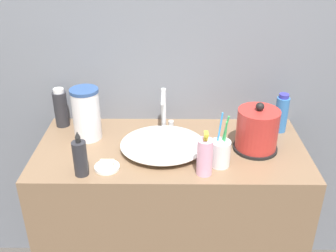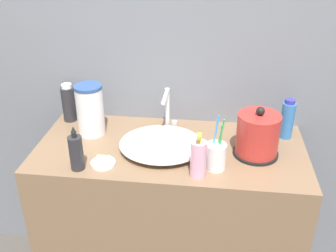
{
  "view_description": "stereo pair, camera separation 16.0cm",
  "coord_description": "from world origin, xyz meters",
  "px_view_note": "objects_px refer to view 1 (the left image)",
  "views": [
    {
      "loc": [
        0.0,
        -1.15,
        1.7
      ],
      "look_at": [
        -0.01,
        0.26,
        0.94
      ],
      "focal_mm": 42.0,
      "sensor_mm": 36.0,
      "label": 1
    },
    {
      "loc": [
        0.16,
        -1.14,
        1.7
      ],
      "look_at": [
        -0.01,
        0.26,
        0.94
      ],
      "focal_mm": 42.0,
      "sensor_mm": 36.0,
      "label": 2
    }
  ],
  "objects_px": {
    "faucet": "(164,108)",
    "toothbrush_cup": "(220,153)",
    "lotion_bottle": "(204,157)",
    "electric_kettle": "(256,131)",
    "mouthwash_bottle": "(281,113)",
    "shampoo_bottle": "(60,108)",
    "hand_cream_bottle": "(79,158)",
    "water_pitcher": "(86,114)"
  },
  "relations": [
    {
      "from": "toothbrush_cup",
      "to": "faucet",
      "type": "bearing_deg",
      "value": 128.37
    },
    {
      "from": "water_pitcher",
      "to": "mouthwash_bottle",
      "type": "bearing_deg",
      "value": 4.66
    },
    {
      "from": "lotion_bottle",
      "to": "mouthwash_bottle",
      "type": "distance_m",
      "value": 0.5
    },
    {
      "from": "faucet",
      "to": "shampoo_bottle",
      "type": "height_order",
      "value": "faucet"
    },
    {
      "from": "faucet",
      "to": "lotion_bottle",
      "type": "distance_m",
      "value": 0.37
    },
    {
      "from": "electric_kettle",
      "to": "water_pitcher",
      "type": "bearing_deg",
      "value": 172.51
    },
    {
      "from": "lotion_bottle",
      "to": "mouthwash_bottle",
      "type": "height_order",
      "value": "lotion_bottle"
    },
    {
      "from": "water_pitcher",
      "to": "faucet",
      "type": "bearing_deg",
      "value": 10.76
    },
    {
      "from": "shampoo_bottle",
      "to": "water_pitcher",
      "type": "relative_size",
      "value": 0.8
    },
    {
      "from": "electric_kettle",
      "to": "toothbrush_cup",
      "type": "height_order",
      "value": "toothbrush_cup"
    },
    {
      "from": "lotion_bottle",
      "to": "shampoo_bottle",
      "type": "xyz_separation_m",
      "value": [
        -0.62,
        0.38,
        0.01
      ]
    },
    {
      "from": "faucet",
      "to": "electric_kettle",
      "type": "height_order",
      "value": "electric_kettle"
    },
    {
      "from": "electric_kettle",
      "to": "water_pitcher",
      "type": "distance_m",
      "value": 0.72
    },
    {
      "from": "lotion_bottle",
      "to": "hand_cream_bottle",
      "type": "bearing_deg",
      "value": -178.9
    },
    {
      "from": "shampoo_bottle",
      "to": "hand_cream_bottle",
      "type": "xyz_separation_m",
      "value": [
        0.17,
        -0.39,
        -0.01
      ]
    },
    {
      "from": "toothbrush_cup",
      "to": "mouthwash_bottle",
      "type": "height_order",
      "value": "toothbrush_cup"
    },
    {
      "from": "lotion_bottle",
      "to": "shampoo_bottle",
      "type": "height_order",
      "value": "shampoo_bottle"
    },
    {
      "from": "lotion_bottle",
      "to": "electric_kettle",
      "type": "bearing_deg",
      "value": 38.34
    },
    {
      "from": "electric_kettle",
      "to": "water_pitcher",
      "type": "relative_size",
      "value": 0.93
    },
    {
      "from": "faucet",
      "to": "toothbrush_cup",
      "type": "relative_size",
      "value": 0.91
    },
    {
      "from": "shampoo_bottle",
      "to": "lotion_bottle",
      "type": "bearing_deg",
      "value": -31.51
    },
    {
      "from": "lotion_bottle",
      "to": "shampoo_bottle",
      "type": "bearing_deg",
      "value": 148.49
    },
    {
      "from": "shampoo_bottle",
      "to": "mouthwash_bottle",
      "type": "relative_size",
      "value": 1.02
    },
    {
      "from": "mouthwash_bottle",
      "to": "faucet",
      "type": "bearing_deg",
      "value": -179.33
    },
    {
      "from": "faucet",
      "to": "hand_cream_bottle",
      "type": "bearing_deg",
      "value": -131.61
    },
    {
      "from": "faucet",
      "to": "water_pitcher",
      "type": "bearing_deg",
      "value": -169.24
    },
    {
      "from": "lotion_bottle",
      "to": "mouthwash_bottle",
      "type": "relative_size",
      "value": 1.01
    },
    {
      "from": "hand_cream_bottle",
      "to": "water_pitcher",
      "type": "height_order",
      "value": "water_pitcher"
    },
    {
      "from": "faucet",
      "to": "hand_cream_bottle",
      "type": "height_order",
      "value": "faucet"
    },
    {
      "from": "shampoo_bottle",
      "to": "toothbrush_cup",
      "type": "bearing_deg",
      "value": -25.18
    },
    {
      "from": "mouthwash_bottle",
      "to": "water_pitcher",
      "type": "height_order",
      "value": "water_pitcher"
    },
    {
      "from": "toothbrush_cup",
      "to": "hand_cream_bottle",
      "type": "height_order",
      "value": "toothbrush_cup"
    },
    {
      "from": "lotion_bottle",
      "to": "faucet",
      "type": "bearing_deg",
      "value": 114.6
    },
    {
      "from": "toothbrush_cup",
      "to": "shampoo_bottle",
      "type": "xyz_separation_m",
      "value": [
        -0.69,
        0.32,
        0.03
      ]
    },
    {
      "from": "shampoo_bottle",
      "to": "water_pitcher",
      "type": "height_order",
      "value": "water_pitcher"
    },
    {
      "from": "lotion_bottle",
      "to": "hand_cream_bottle",
      "type": "height_order",
      "value": "hand_cream_bottle"
    },
    {
      "from": "faucet",
      "to": "hand_cream_bottle",
      "type": "distance_m",
      "value": 0.46
    },
    {
      "from": "hand_cream_bottle",
      "to": "water_pitcher",
      "type": "xyz_separation_m",
      "value": [
        -0.03,
        0.28,
        0.04
      ]
    },
    {
      "from": "faucet",
      "to": "toothbrush_cup",
      "type": "height_order",
      "value": "toothbrush_cup"
    },
    {
      "from": "faucet",
      "to": "shampoo_bottle",
      "type": "xyz_separation_m",
      "value": [
        -0.47,
        0.05,
        -0.02
      ]
    },
    {
      "from": "lotion_bottle",
      "to": "water_pitcher",
      "type": "height_order",
      "value": "water_pitcher"
    },
    {
      "from": "faucet",
      "to": "water_pitcher",
      "type": "relative_size",
      "value": 0.86
    }
  ]
}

